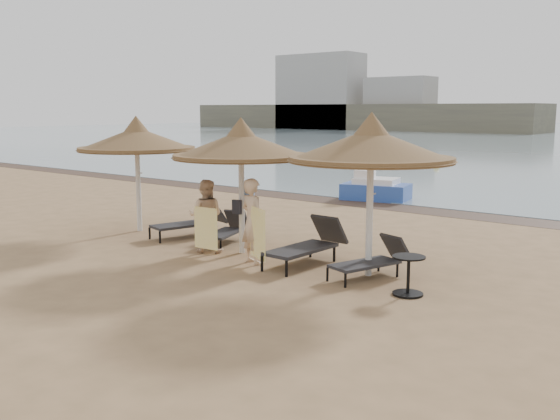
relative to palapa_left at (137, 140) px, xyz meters
The scene contains 19 objects.
ground 4.75m from the palapa_left, 20.44° to the right, with size 160.00×160.00×0.00m, color #99744C.
wet_sand_strip 9.18m from the palapa_left, 64.48° to the left, with size 200.00×1.60×0.01m, color #443022.
far_shore 79.32m from the palapa_left, 105.57° to the left, with size 150.00×54.80×12.00m.
palapa_left is the anchor object (origin of this frame).
palapa_center 3.91m from the palapa_left, ahead, with size 3.10×3.10×3.07m.
palapa_right 7.17m from the palapa_left, ahead, with size 3.23×3.23×3.20m.
lounger_far_left 2.66m from the palapa_left, 13.60° to the left, with size 1.15×2.08×0.89m.
lounger_near_left 3.61m from the palapa_left, ahead, with size 1.04×1.77×0.75m.
lounger_near_right 6.03m from the palapa_left, ahead, with size 0.77×2.16×0.96m.
lounger_far_right 7.61m from the palapa_left, ahead, with size 1.07×1.85×0.79m.
side_table 8.69m from the palapa_left, ahead, with size 0.58×0.58×0.70m.
person_left 3.58m from the palapa_left, 11.65° to the right, with size 0.89×0.58×1.94m, color #D7B088.
person_right 5.02m from the palapa_left, ahead, with size 0.97×0.63×2.12m, color #D7B088.
towel_left 4.10m from the palapa_left, 15.88° to the right, with size 0.67×0.07×0.93m.
towel_right 5.49m from the palapa_left, 11.77° to the right, with size 0.69×0.34×1.06m.
bag_patterned 4.05m from the palapa_left, ahead, with size 0.35×0.22×0.43m.
bag_dark 4.16m from the palapa_left, ahead, with size 0.23×0.10×0.32m.
pedal_boat 9.52m from the palapa_left, 77.49° to the left, with size 2.59×1.88×1.09m.
buoy_left 22.61m from the palapa_left, 94.37° to the left, with size 0.34×0.34×0.34m, color gold.
Camera 1 is at (9.44, -9.13, 3.24)m, focal length 40.00 mm.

